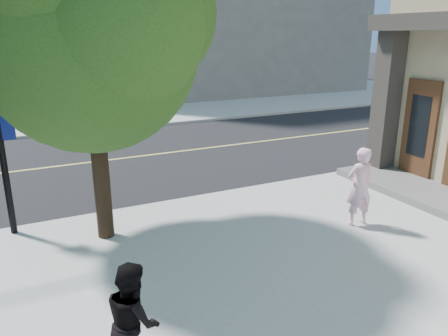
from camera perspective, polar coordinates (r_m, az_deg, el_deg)
ground at (r=10.15m, az=-26.18°, el=-7.60°), size 140.00×140.00×0.00m
road_ew at (r=14.39m, az=-26.47°, el=-0.53°), size 140.00×9.00×0.01m
sidewalk_ne at (r=33.74m, az=-3.05°, el=10.64°), size 29.00×25.00×0.12m
man_on_phone at (r=9.33m, az=17.33°, el=-2.37°), size 0.64×0.45×1.66m
pedestrian at (r=5.32m, az=-11.81°, el=-19.02°), size 0.59×0.74×1.46m
street_tree at (r=8.21m, az=-16.76°, el=18.65°), size 4.83×4.39×6.41m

